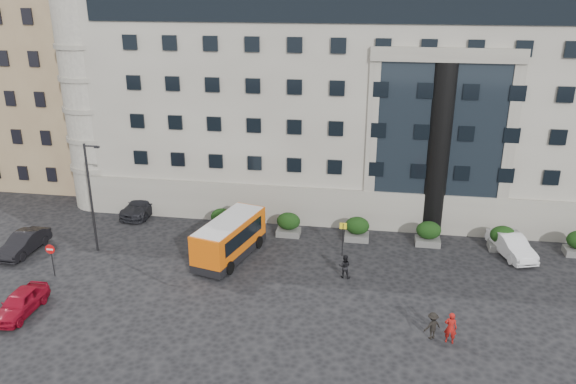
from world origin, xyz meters
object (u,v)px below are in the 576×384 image
pedestrian_b (345,266)px  red_truck (99,180)px  street_lamp (91,194)px  parked_car_d (152,198)px  minibus (230,237)px  parked_car_b (24,243)px  hedge_b (289,224)px  hedge_d (428,233)px  pedestrian_a (451,328)px  bus_stop_sign (343,233)px  hedge_e (502,238)px  parked_car_c (144,204)px  hedge_c (357,229)px  pedestrian_c (432,326)px  white_taxi (511,245)px  parked_car_a (20,303)px  no_entry_sign (51,254)px  hedge_a (222,220)px

pedestrian_b → red_truck: bearing=-24.4°
street_lamp → parked_car_d: (0.44, 9.11, -3.70)m
minibus → parked_car_b: (-14.73, -1.61, -0.82)m
hedge_b → pedestrian_b: 7.53m
street_lamp → parked_car_b: street_lamp is taller
hedge_d → minibus: size_ratio=0.26×
hedge_d → pedestrian_a: size_ratio=1.01×
hedge_b → bus_stop_sign: 5.19m
parked_car_b → parked_car_d: 11.60m
hedge_e → parked_car_d: bearing=171.3°
street_lamp → hedge_b: bearing=20.1°
hedge_e → parked_car_c: bearing=175.0°
hedge_d → parked_car_c: size_ratio=0.34×
hedge_c → parked_car_c: hedge_c is taller
pedestrian_a → red_truck: bearing=-22.6°
hedge_c → pedestrian_c: bearing=-68.9°
bus_stop_sign → white_taxi: bearing=9.6°
bus_stop_sign → pedestrian_a: (6.40, -9.33, -0.82)m
bus_stop_sign → red_truck: bearing=158.3°
white_taxi → pedestrian_b: size_ratio=2.90×
pedestrian_a → pedestrian_c: (-0.92, 0.23, -0.12)m
parked_car_b → minibus: bearing=7.7°
parked_car_a → pedestrian_a: (24.39, 1.07, 0.21)m
hedge_c → street_lamp: 19.27m
parked_car_c → parked_car_d: parked_car_c is taller
no_entry_sign → white_taxi: bearing=14.9°
hedge_e → white_taxi: hedge_e is taller
hedge_d → parked_car_d: size_ratio=0.38×
no_entry_sign → pedestrian_b: (18.86, 2.93, -0.84)m
white_taxi → street_lamp: bearing=170.3°
pedestrian_c → hedge_e: bearing=-147.5°
no_entry_sign → parked_car_c: no_entry_sign is taller
parked_car_c → pedestrian_b: (17.36, -8.40, 0.03)m
bus_stop_sign → pedestrian_b: bus_stop_sign is taller
parked_car_c → hedge_b: bearing=-5.6°
bus_stop_sign → red_truck: (-22.83, 9.07, -0.42)m
hedge_b → no_entry_sign: no_entry_sign is taller
hedge_c → red_truck: (-23.73, 6.27, 0.38)m
parked_car_d → street_lamp: bearing=-88.0°
hedge_e → no_entry_sign: no_entry_sign is taller
parked_car_a → pedestrian_c: 23.51m
street_lamp → parked_car_d: size_ratio=1.67×
parked_car_b → parked_car_d: parked_car_b is taller
parked_car_a → parked_car_b: 8.58m
parked_car_a → parked_car_b: (-4.51, 7.29, 0.04)m
parked_car_a → hedge_a: bearing=56.9°
white_taxi → pedestrian_b: (-11.43, -5.11, 0.04)m
bus_stop_sign → white_taxi: (11.79, 2.00, -0.96)m
street_lamp → parked_car_b: size_ratio=1.78×
hedge_c → pedestrian_c: (4.58, -11.90, -0.14)m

